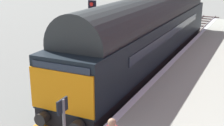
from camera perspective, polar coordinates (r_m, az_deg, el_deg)
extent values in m
plane|color=slate|center=(14.75, -1.71, -8.23)|extent=(140.00, 140.00, 0.00)
cube|color=gray|center=(15.03, -4.17, -7.44)|extent=(0.07, 60.00, 0.15)
cube|color=gray|center=(14.43, 0.86, -8.49)|extent=(0.07, 60.00, 0.15)
cube|color=#4E3B39|center=(14.07, -3.27, -9.38)|extent=(2.50, 0.26, 0.09)
cube|color=#4E3B39|center=(15.40, -0.29, -6.87)|extent=(2.50, 0.26, 0.09)
cube|color=#4E3B39|center=(16.80, 2.19, -4.76)|extent=(2.50, 0.26, 0.09)
cube|color=#4E3B39|center=(18.24, 4.26, -2.97)|extent=(2.50, 0.26, 0.09)
cube|color=#4E3B39|center=(19.72, 6.03, -1.44)|extent=(2.50, 0.26, 0.09)
cube|color=#4E3B39|center=(21.22, 7.54, -0.13)|extent=(2.50, 0.26, 0.09)
cube|color=#4E3B39|center=(22.75, 8.85, 1.01)|extent=(2.50, 0.26, 0.09)
cube|color=#4E3B39|center=(24.30, 10.00, 2.00)|extent=(2.50, 0.26, 0.09)
cube|color=#4E3B39|center=(25.86, 11.01, 2.88)|extent=(2.50, 0.26, 0.09)
cube|color=#4E3B39|center=(27.43, 11.90, 3.65)|extent=(2.50, 0.26, 0.09)
cube|color=#4E3B39|center=(29.02, 12.70, 4.34)|extent=(2.50, 0.26, 0.09)
cube|color=#4E3B39|center=(30.61, 13.42, 4.96)|extent=(2.50, 0.26, 0.09)
cube|color=#4E3B39|center=(32.21, 14.07, 5.51)|extent=(2.50, 0.26, 0.09)
cube|color=#4E3B39|center=(33.81, 14.66, 6.01)|extent=(2.50, 0.26, 0.09)
cube|color=#4E3B39|center=(35.43, 15.19, 6.47)|extent=(2.50, 0.26, 0.09)
cube|color=#4E3B39|center=(37.04, 15.68, 6.88)|extent=(2.50, 0.26, 0.09)
cube|color=#4E3B39|center=(38.66, 16.13, 7.26)|extent=(2.50, 0.26, 0.09)
cube|color=#4E3B39|center=(40.29, 16.54, 7.61)|extent=(2.50, 0.26, 0.09)
cube|color=#4E3B39|center=(41.92, 16.92, 7.94)|extent=(2.50, 0.26, 0.09)
cube|color=#9EA094|center=(13.43, 12.26, -8.97)|extent=(4.00, 44.00, 1.00)
cube|color=white|center=(13.69, 4.83, -5.76)|extent=(0.30, 44.00, 0.01)
cube|color=black|center=(20.13, 6.78, 1.24)|extent=(2.56, 19.38, 0.60)
cube|color=black|center=(19.80, 6.92, 5.00)|extent=(2.70, 19.38, 2.10)
cylinder|color=#2A3030|center=(19.58, 7.05, 8.51)|extent=(2.56, 17.83, 2.57)
cube|color=orange|center=(11.43, -9.10, -5.21)|extent=(2.65, 0.08, 1.58)
cube|color=#232D3D|center=(11.19, -9.22, -1.74)|extent=(2.38, 0.04, 0.64)
cube|color=#232D3D|center=(19.36, 10.80, 5.44)|extent=(0.04, 13.57, 0.44)
cylinder|color=black|center=(12.15, -12.38, -9.71)|extent=(0.48, 0.35, 0.48)
cylinder|color=black|center=(13.47, -4.34, -8.43)|extent=(1.64, 1.04, 1.04)
cylinder|color=black|center=(14.34, -2.15, -6.72)|extent=(1.64, 1.04, 1.04)
cylinder|color=black|center=(15.24, -0.24, -5.20)|extent=(1.64, 1.04, 1.04)
cylinder|color=black|center=(25.49, 10.91, 3.78)|extent=(1.64, 1.04, 1.04)
cylinder|color=black|center=(26.53, 11.53, 4.27)|extent=(1.64, 1.04, 1.04)
cylinder|color=black|center=(27.58, 12.10, 4.73)|extent=(1.64, 1.04, 1.04)
cylinder|color=gray|center=(17.60, -3.36, 3.84)|extent=(0.14, 0.14, 4.52)
cube|color=black|center=(17.24, -3.55, 9.06)|extent=(0.44, 0.10, 1.27)
cylinder|color=red|center=(17.13, -3.67, 10.47)|extent=(0.20, 0.06, 0.20)
cylinder|color=#50504E|center=(17.17, -3.66, 9.54)|extent=(0.20, 0.06, 0.20)
cylinder|color=#0A3E13|center=(17.21, -3.64, 8.62)|extent=(0.20, 0.06, 0.20)
cylinder|color=#53470A|center=(17.25, -3.62, 7.70)|extent=(0.20, 0.06, 0.20)
cube|color=black|center=(8.08, -8.91, -7.58)|extent=(0.05, 0.44, 0.36)
cube|color=white|center=(8.10, -9.08, -7.54)|extent=(0.01, 0.20, 0.24)
sphere|color=tan|center=(8.15, -0.02, -10.63)|extent=(0.22, 0.22, 0.22)
cylinder|color=slate|center=(30.19, 9.09, 11.04)|extent=(0.36, 0.36, 6.31)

